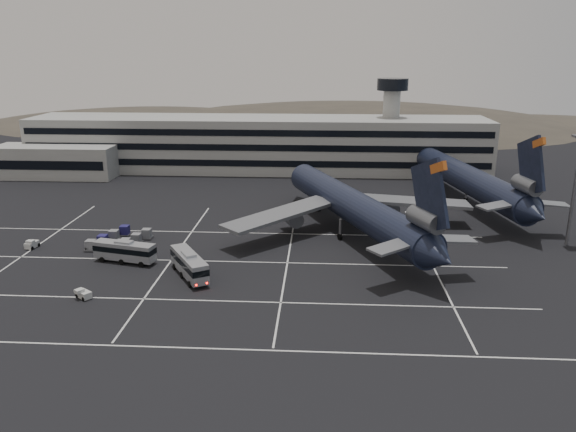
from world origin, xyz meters
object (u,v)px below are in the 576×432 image
at_px(trijet_main, 354,206).
at_px(bus_near, 189,263).
at_px(uld_cluster, 120,239).
at_px(bus_far, 125,251).
at_px(tug_a, 32,244).

distance_m(trijet_main, bus_near, 31.77).
height_order(bus_near, uld_cluster, bus_near).
height_order(trijet_main, bus_far, trijet_main).
distance_m(bus_far, uld_cluster, 8.84).
bearing_deg(bus_far, uld_cluster, 38.36).
distance_m(trijet_main, tug_a, 54.09).
relative_size(trijet_main, bus_far, 5.48).
bearing_deg(bus_far, trijet_main, -53.40).
relative_size(trijet_main, bus_near, 5.39).
xyz_separation_m(trijet_main, bus_far, (-35.51, -15.11, -3.36)).
distance_m(bus_near, tug_a, 30.43).
xyz_separation_m(trijet_main, tug_a, (-52.99, -9.87, -4.59)).
height_order(trijet_main, tug_a, trijet_main).
distance_m(bus_near, bus_far, 12.22).
xyz_separation_m(bus_near, bus_far, (-11.14, 5.01, -0.13)).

